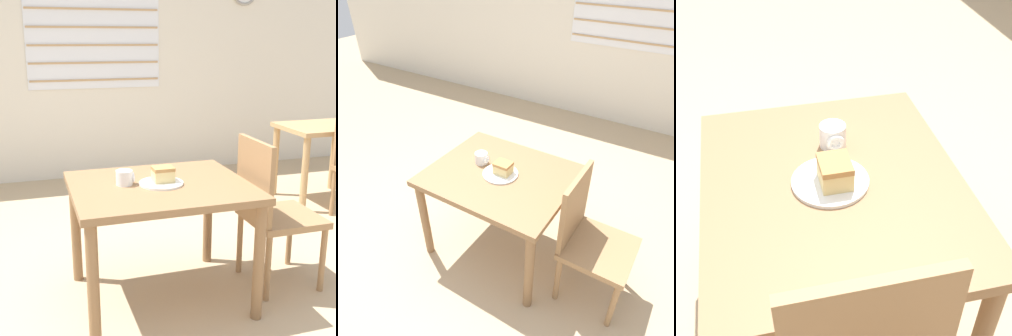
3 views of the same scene
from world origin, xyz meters
TOP-DOWN VIEW (x-y plane):
  - ground_plane at (0.00, 0.00)m, footprint 14.00×14.00m
  - wall_back at (0.01, 3.03)m, footprint 10.00×0.09m
  - dining_table_near at (0.14, 0.35)m, footprint 0.98×0.82m
  - chair_near_window at (0.83, 0.32)m, footprint 0.43×0.43m
  - plate at (0.14, 0.34)m, footprint 0.24×0.24m
  - cake_slice at (0.16, 0.35)m, footprint 0.11×0.10m
  - coffee_mug at (-0.05, 0.39)m, footprint 0.10×0.09m

SIDE VIEW (x-z plane):
  - ground_plane at x=0.00m, z-range 0.00..0.00m
  - chair_near_window at x=0.83m, z-range 0.03..0.95m
  - dining_table_near at x=0.14m, z-range 0.25..0.95m
  - plate at x=0.14m, z-range 0.70..0.71m
  - coffee_mug at x=-0.05m, z-range 0.70..0.78m
  - cake_slice at x=0.16m, z-range 0.71..0.80m
  - wall_back at x=0.01m, z-range 0.01..2.81m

